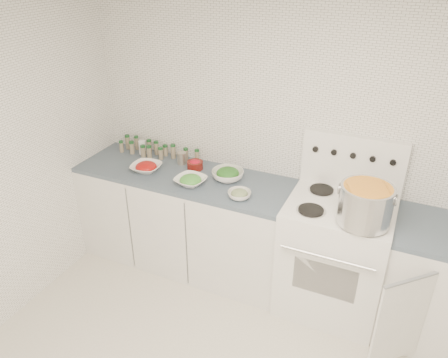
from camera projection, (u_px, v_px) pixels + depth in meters
room_walls at (207, 190)px, 2.07m from camera, size 3.54×3.04×2.52m
counter_left at (186, 219)px, 3.85m from camera, size 1.85×0.62×0.90m
stove at (334, 253)px, 3.35m from camera, size 0.76×0.70×1.36m
stock_pot at (366, 203)px, 2.86m from camera, size 0.37×0.35×0.27m
bowl_tomato at (146, 167)px, 3.68m from camera, size 0.27×0.27×0.08m
bowl_snowpea at (191, 180)px, 3.47m from camera, size 0.27×0.27×0.08m
bowl_broccoli at (228, 174)px, 3.53m from camera, size 0.28×0.28×0.10m
bowl_zucchini at (239, 194)px, 3.28m from camera, size 0.20×0.20×0.07m
bowl_pepper at (195, 164)px, 3.71m from camera, size 0.14×0.14×0.08m
salt_canister at (142, 147)px, 3.96m from camera, size 0.07×0.07×0.13m
tin_can at (182, 158)px, 3.79m from camera, size 0.10×0.10×0.11m
spice_cluster at (153, 149)px, 3.94m from camera, size 0.77×0.16×0.14m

